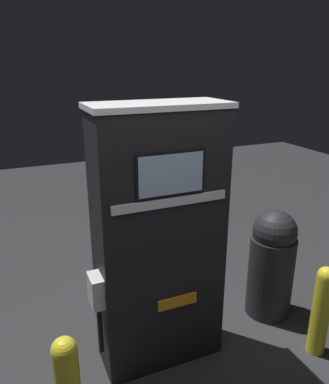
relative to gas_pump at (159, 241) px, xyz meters
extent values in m
plane|color=#2D2D30|center=(0.00, -0.21, -1.06)|extent=(14.00, 14.00, 0.00)
cube|color=black|center=(0.00, 0.00, -0.48)|extent=(0.97, 0.42, 1.15)
cube|color=black|center=(0.00, 0.00, 0.55)|extent=(0.97, 0.42, 0.92)
cube|color=silver|center=(0.00, 0.00, 1.03)|extent=(1.00, 0.45, 0.04)
cube|color=black|center=(0.00, -0.21, 0.60)|extent=(0.51, 0.01, 0.32)
cube|color=#9EB2D1|center=(0.00, -0.22, 0.60)|extent=(0.47, 0.01, 0.28)
cube|color=silver|center=(0.00, -0.22, 0.40)|extent=(0.85, 0.02, 0.06)
cube|color=orange|center=(0.06, -0.22, -0.43)|extent=(0.32, 0.02, 0.09)
cube|color=silver|center=(-0.53, -0.08, -0.25)|extent=(0.09, 0.19, 0.23)
cylinder|color=black|center=(-0.53, -0.14, -0.56)|extent=(0.03, 0.03, 0.37)
sphere|color=yellow|center=(-0.83, -0.59, -0.26)|extent=(0.15, 0.15, 0.15)
cylinder|color=#232326|center=(1.20, 0.09, -0.65)|extent=(0.43, 0.43, 0.80)
sphere|color=#232326|center=(1.20, 0.09, -0.18)|extent=(0.41, 0.41, 0.41)
cylinder|color=yellow|center=(1.24, -0.52, -0.69)|extent=(0.15, 0.15, 0.74)
sphere|color=yellow|center=(1.24, -0.52, -0.32)|extent=(0.15, 0.15, 0.15)
camera|label=1|loc=(-0.98, -2.41, 1.31)|focal=35.00mm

